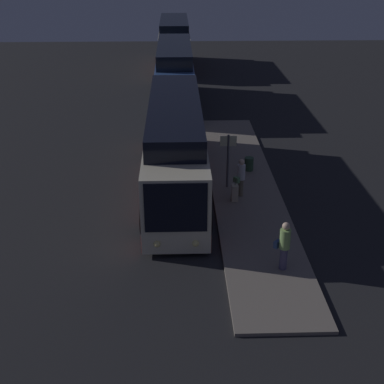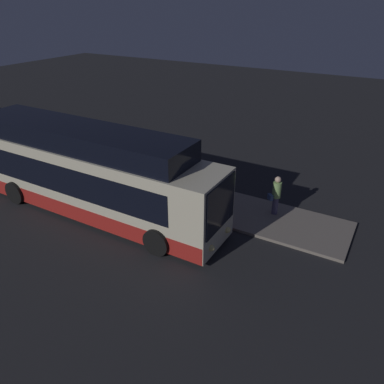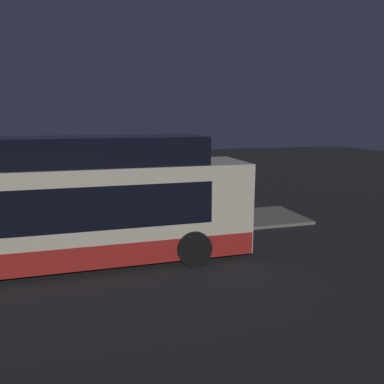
# 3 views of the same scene
# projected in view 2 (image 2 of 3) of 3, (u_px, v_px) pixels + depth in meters

# --- Properties ---
(ground) EXTENTS (80.00, 80.00, 0.00)m
(ground) POSITION_uv_depth(u_px,v_px,m) (103.00, 213.00, 16.72)
(ground) COLOR #232326
(platform) EXTENTS (20.00, 3.00, 0.12)m
(platform) POSITION_uv_depth(u_px,v_px,m) (145.00, 185.00, 19.07)
(platform) COLOR slate
(platform) RESTS_ON ground
(bus_lead) EXTENTS (12.37, 2.76, 3.89)m
(bus_lead) POSITION_uv_depth(u_px,v_px,m) (90.00, 175.00, 16.07)
(bus_lead) COLOR beige
(bus_lead) RESTS_ON ground
(passenger_boarding) EXTENTS (0.57, 0.60, 1.71)m
(passenger_boarding) POSITION_uv_depth(u_px,v_px,m) (154.00, 173.00, 17.98)
(passenger_boarding) COLOR #6B604C
(passenger_boarding) RESTS_ON platform
(passenger_waiting) EXTENTS (0.60, 0.61, 1.78)m
(passenger_waiting) POSITION_uv_depth(u_px,v_px,m) (276.00, 194.00, 16.01)
(passenger_waiting) COLOR #4C476B
(passenger_waiting) RESTS_ON platform
(suitcase) EXTENTS (0.36, 0.27, 0.97)m
(suitcase) POSITION_uv_depth(u_px,v_px,m) (160.00, 188.00, 17.80)
(suitcase) COLOR beige
(suitcase) RESTS_ON platform
(sign_post) EXTENTS (0.10, 0.73, 2.48)m
(sign_post) POSITION_uv_depth(u_px,v_px,m) (131.00, 160.00, 17.74)
(sign_post) COLOR #4C4C51
(sign_post) RESTS_ON platform
(trash_bin) EXTENTS (0.44, 0.44, 0.65)m
(trash_bin) POSITION_uv_depth(u_px,v_px,m) (119.00, 167.00, 20.10)
(trash_bin) COLOR #2D4C33
(trash_bin) RESTS_ON platform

